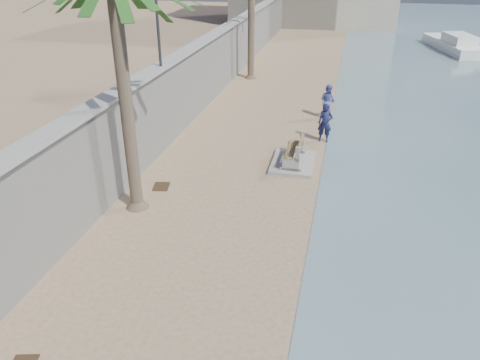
{
  "coord_description": "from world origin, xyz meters",
  "views": [
    {
      "loc": [
        2.65,
        -6.5,
        8.19
      ],
      "look_at": [
        -0.5,
        7.0,
        1.2
      ],
      "focal_mm": 35.0,
      "sensor_mm": 36.0,
      "label": 1
    }
  ],
  "objects_px": {
    "yacht_far": "(453,46)",
    "bench_far": "(293,154)",
    "person_b": "(328,99)",
    "person_a": "(325,120)"
  },
  "relations": [
    {
      "from": "person_a",
      "to": "yacht_far",
      "type": "xyz_separation_m",
      "value": [
        9.36,
        23.76,
        -0.68
      ]
    },
    {
      "from": "bench_far",
      "to": "person_a",
      "type": "bearing_deg",
      "value": 69.33
    },
    {
      "from": "bench_far",
      "to": "person_a",
      "type": "relative_size",
      "value": 1.25
    },
    {
      "from": "yacht_far",
      "to": "person_b",
      "type": "bearing_deg",
      "value": 141.25
    },
    {
      "from": "yacht_far",
      "to": "bench_far",
      "type": "bearing_deg",
      "value": 144.86
    },
    {
      "from": "person_b",
      "to": "person_a",
      "type": "bearing_deg",
      "value": 125.58
    },
    {
      "from": "bench_far",
      "to": "person_b",
      "type": "relative_size",
      "value": 1.31
    },
    {
      "from": "bench_far",
      "to": "yacht_far",
      "type": "xyz_separation_m",
      "value": [
        10.43,
        26.6,
        -0.11
      ]
    },
    {
      "from": "person_a",
      "to": "person_b",
      "type": "xyz_separation_m",
      "value": [
        -0.11,
        3.48,
        -0.05
      ]
    },
    {
      "from": "bench_far",
      "to": "person_b",
      "type": "bearing_deg",
      "value": 81.31
    }
  ]
}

